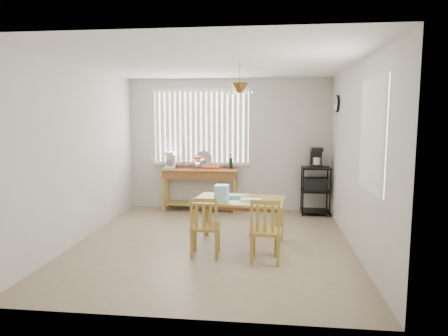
# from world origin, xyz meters

# --- Properties ---
(ground) EXTENTS (4.00, 4.50, 0.01)m
(ground) POSITION_xyz_m (0.00, 0.00, -0.01)
(ground) COLOR gray
(room_shell) EXTENTS (4.20, 4.70, 2.70)m
(room_shell) POSITION_xyz_m (0.00, 0.02, 1.69)
(room_shell) COLOR beige
(room_shell) RESTS_ON ground
(sideboard) EXTENTS (1.50, 0.42, 0.84)m
(sideboard) POSITION_xyz_m (-0.53, 2.02, 0.63)
(sideboard) COLOR #AC8E3A
(sideboard) RESTS_ON ground
(sideboard_items) EXTENTS (1.42, 0.35, 0.64)m
(sideboard_items) POSITION_xyz_m (-0.77, 2.03, 0.97)
(sideboard_items) COLOR maroon
(sideboard_items) RESTS_ON sideboard
(wire_cart) EXTENTS (0.54, 0.43, 0.91)m
(wire_cart) POSITION_xyz_m (1.69, 1.95, 0.55)
(wire_cart) COLOR black
(wire_cart) RESTS_ON ground
(cart_items) EXTENTS (0.21, 0.26, 0.38)m
(cart_items) POSITION_xyz_m (1.69, 1.96, 1.08)
(cart_items) COLOR black
(cart_items) RESTS_ON wire_cart
(dining_table) EXTENTS (1.35, 0.94, 0.68)m
(dining_table) POSITION_xyz_m (0.39, -0.04, 0.60)
(dining_table) COLOR #AC8E3A
(dining_table) RESTS_ON ground
(table_items) EXTENTS (0.98, 0.55, 0.22)m
(table_items) POSITION_xyz_m (0.25, -0.14, 0.76)
(table_items) COLOR #16727D
(table_items) RESTS_ON dining_table
(chair_left) EXTENTS (0.39, 0.39, 0.82)m
(chair_left) POSITION_xyz_m (-0.03, -0.57, 0.40)
(chair_left) COLOR #AC8E3A
(chair_left) RESTS_ON ground
(chair_right) EXTENTS (0.41, 0.41, 0.84)m
(chair_right) POSITION_xyz_m (0.78, -0.71, 0.41)
(chair_right) COLOR #AC8E3A
(chair_right) RESTS_ON ground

